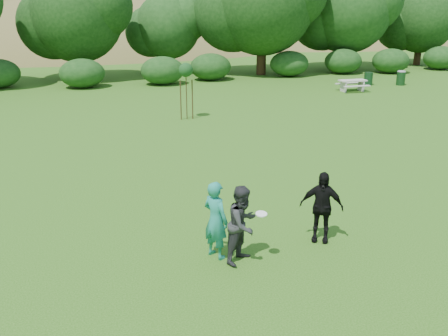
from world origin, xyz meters
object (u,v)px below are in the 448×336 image
Objects in this scene: sapling at (186,72)px; trash_can_lidded at (401,77)px; player_grey at (243,224)px; trash_can_near at (368,79)px; picnic_table at (353,84)px; player_teal at (216,220)px; player_black at (321,207)px.

sapling is 2.71× the size of trash_can_lidded.
player_grey is 1.78× the size of trash_can_lidded.
trash_can_near is 0.50× the size of picnic_table.
trash_can_lidded is at bearing 20.71° from sapling.
player_grey is at bearing -125.10° from picnic_table.
picnic_table is 4.77m from trash_can_lidded.
player_grey reaches higher than picnic_table.
picnic_table is (13.76, 19.58, -0.42)m from player_grey.
picnic_table is at bearing -68.74° from player_teal.
player_grey is 23.94m from picnic_table.
trash_can_near is 2.29m from trash_can_lidded.
trash_can_near is (13.94, 21.14, -0.47)m from player_black.
player_teal is 27.04m from trash_can_near.
player_black is 1.03× the size of picnic_table.
player_grey is 27.83m from trash_can_lidded.
trash_can_near is at bearing 86.33° from player_black.
trash_can_lidded is at bearing -74.61° from player_teal.
trash_can_near is at bearing 25.70° from sapling.
player_black is 2.05× the size of trash_can_near.
player_teal is 2.77m from player_black.
picnic_table is at bearing 22.24° from sapling.
sapling reaches higher than picnic_table.
player_grey is at bearing -138.17° from player_black.
player_teal reaches higher than trash_can_lidded.
player_black is 1.76× the size of trash_can_lidded.
player_grey is 2.26m from player_black.
player_teal is 27.94m from trash_can_lidded.
player_teal is 23.98m from picnic_table.
player_grey is 14.77m from sapling.
trash_can_near is at bearing 14.04° from player_grey.
trash_can_near is (16.71, 21.25, -0.50)m from player_teal.
player_teal is 1.03× the size of player_black.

